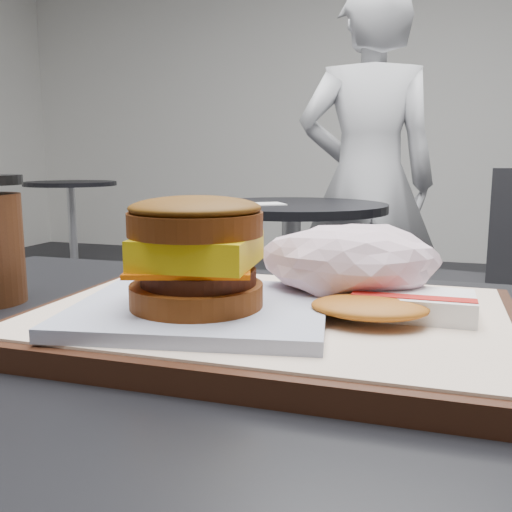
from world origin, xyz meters
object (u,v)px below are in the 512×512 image
object	(u,v)px
breakfast_sandwich	(198,267)
crumpled_wrapper	(350,262)
serving_tray	(271,321)
neighbor_chair	(510,277)
hash_brown	(394,306)
neighbor_table	(291,257)
patron	(367,183)

from	to	relation	value
breakfast_sandwich	crumpled_wrapper	world-z (taller)	breakfast_sandwich
serving_tray	crumpled_wrapper	size ratio (longest dim) A/B	2.59
serving_tray	crumpled_wrapper	xyz separation A→B (m)	(0.06, 0.05, 0.04)
breakfast_sandwich	neighbor_chair	bearing A→B (deg)	76.07
serving_tray	hash_brown	size ratio (longest dim) A/B	3.17
neighbor_table	neighbor_chair	distance (m)	0.76
breakfast_sandwich	neighbor_table	distance (m)	1.70
breakfast_sandwich	neighbor_table	size ratio (longest dim) A/B	0.29
hash_brown	patron	bearing A→B (deg)	97.18
serving_tray	patron	distance (m)	2.06
serving_tray	breakfast_sandwich	xyz separation A→B (m)	(-0.05, -0.04, 0.05)
hash_brown	crumpled_wrapper	xyz separation A→B (m)	(-0.04, 0.05, 0.02)
neighbor_chair	neighbor_table	bearing A→B (deg)	-175.64
breakfast_sandwich	hash_brown	size ratio (longest dim) A/B	1.80
neighbor_table	neighbor_chair	bearing A→B (deg)	4.36
neighbor_table	patron	bearing A→B (deg)	63.83
crumpled_wrapper	breakfast_sandwich	bearing A→B (deg)	-136.97
hash_brown	neighbor_chair	world-z (taller)	neighbor_chair
serving_tray	neighbor_table	bearing A→B (deg)	103.46
breakfast_sandwich	crumpled_wrapper	distance (m)	0.14
serving_tray	neighbor_chair	distance (m)	1.72
serving_tray	hash_brown	world-z (taller)	hash_brown
neighbor_table	patron	size ratio (longest dim) A/B	0.46
hash_brown	serving_tray	bearing A→B (deg)	179.04
serving_tray	patron	bearing A→B (deg)	94.53
crumpled_wrapper	patron	world-z (taller)	patron
hash_brown	crumpled_wrapper	size ratio (longest dim) A/B	0.82
serving_tray	breakfast_sandwich	distance (m)	0.08
crumpled_wrapper	patron	size ratio (longest dim) A/B	0.09
crumpled_wrapper	serving_tray	bearing A→B (deg)	-136.59
breakfast_sandwich	serving_tray	bearing A→B (deg)	42.56
breakfast_sandwich	crumpled_wrapper	size ratio (longest dim) A/B	1.47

